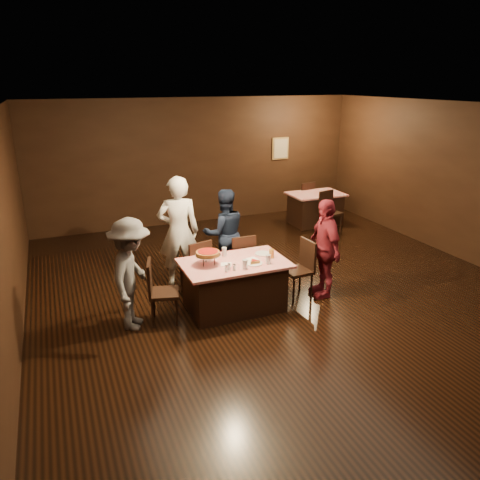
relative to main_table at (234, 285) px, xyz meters
name	(u,v)px	position (x,y,z in m)	size (l,w,h in m)	color
room	(301,170)	(0.96, -0.22, 1.75)	(10.00, 10.04, 3.02)	black
main_table	(234,285)	(0.00, 0.00, 0.00)	(1.60, 1.00, 0.77)	#B80C10
back_table	(315,209)	(3.49, 3.45, 0.00)	(1.30, 0.90, 0.77)	#B40C0F
chair_far_left	(195,267)	(-0.40, 0.75, 0.09)	(0.42, 0.42, 0.95)	black
chair_far_right	(240,260)	(0.40, 0.75, 0.09)	(0.42, 0.42, 0.95)	black
chair_end_left	(164,292)	(-1.10, 0.00, 0.09)	(0.42, 0.42, 0.95)	black
chair_end_right	(297,270)	(1.10, 0.00, 0.09)	(0.42, 0.42, 0.95)	black
chair_back_near	(331,212)	(3.49, 2.75, 0.09)	(0.42, 0.42, 0.95)	black
chair_back_far	(303,200)	(3.49, 4.05, 0.09)	(0.42, 0.42, 0.95)	black
diner_white_jacket	(179,232)	(-0.54, 1.18, 0.57)	(0.70, 0.46, 1.92)	silver
diner_navy_hoodie	(224,233)	(0.32, 1.28, 0.42)	(0.78, 0.61, 1.60)	#141C32
diner_grey_knit	(131,274)	(-1.54, 0.02, 0.43)	(1.05, 0.60, 1.62)	#58595E
diner_red_shirt	(324,248)	(1.53, -0.09, 0.43)	(0.95, 0.40, 1.63)	maroon
pizza_stand	(208,253)	(-0.40, 0.05, 0.57)	(0.38, 0.38, 0.22)	black
plate_with_slice	(254,262)	(0.25, -0.18, 0.41)	(0.25, 0.25, 0.06)	white
plate_empty	(263,254)	(0.55, 0.15, 0.39)	(0.25, 0.25, 0.01)	white
glass_front_left	(245,264)	(0.05, -0.30, 0.46)	(0.08, 0.08, 0.14)	silver
glass_front_right	(268,259)	(0.45, -0.25, 0.46)	(0.08, 0.08, 0.14)	silver
glass_amber	(271,254)	(0.60, -0.05, 0.46)	(0.08, 0.08, 0.14)	#BF7F26
glass_back	(224,252)	(-0.05, 0.30, 0.46)	(0.08, 0.08, 0.14)	silver
condiments	(230,267)	(-0.18, -0.28, 0.43)	(0.17, 0.10, 0.09)	silver
napkin_center	(252,259)	(0.30, 0.00, 0.39)	(0.16, 0.16, 0.01)	white
napkin_left	(226,264)	(-0.15, -0.05, 0.39)	(0.16, 0.16, 0.01)	white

